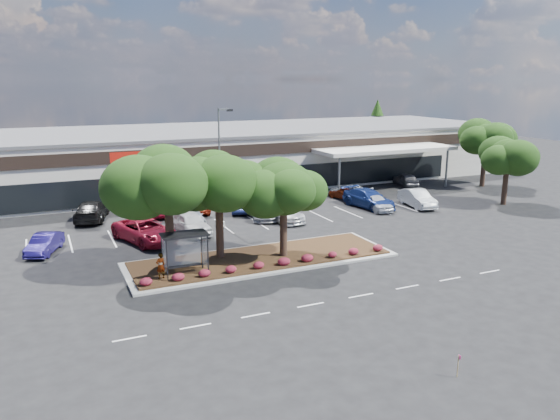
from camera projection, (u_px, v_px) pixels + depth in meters
name	position (u px, v px, depth m)	size (l,w,h in m)	color
ground	(315.00, 275.00, 34.02)	(160.00, 160.00, 0.00)	black
retail_store	(180.00, 157.00, 63.38)	(80.40, 25.20, 6.25)	white
landscape_island	(261.00, 259.00, 36.74)	(18.00, 6.00, 0.26)	#A9A9A4
lane_markings	(252.00, 233.00, 43.21)	(33.12, 20.06, 0.01)	silver
shrub_row	(274.00, 263.00, 34.79)	(17.00, 0.80, 0.50)	maroon
bus_shelter	(184.00, 241.00, 33.11)	(2.75, 1.55, 2.59)	black
island_tree_west	(168.00, 207.00, 33.84)	(7.20, 7.20, 7.89)	#193110
island_tree_mid	(219.00, 204.00, 35.92)	(6.60, 6.60, 7.32)	#193110
island_tree_east	(284.00, 209.00, 36.28)	(5.80, 5.80, 6.50)	#193110
tree_east_near	(506.00, 172.00, 52.49)	(5.60, 5.60, 6.51)	#193110
tree_east_far	(485.00, 153.00, 61.45)	(6.40, 6.40, 7.62)	#193110
conifer_north_east	(377.00, 128.00, 85.55)	(3.96, 3.96, 9.00)	#193110
person_waiting	(161.00, 266.00, 32.52)	(0.59, 0.39, 1.61)	#594C47
light_pole	(221.00, 175.00, 44.41)	(1.43, 0.66, 9.72)	#A9A9A4
survey_stake	(458.00, 363.00, 22.23)	(0.08, 0.14, 0.98)	tan
car_0	(44.00, 244.00, 38.20)	(1.45, 4.16, 1.37)	#181156
car_1	(146.00, 231.00, 40.84)	(2.84, 6.17, 1.71)	maroon
car_2	(190.00, 223.00, 43.04)	(2.01, 4.99, 1.70)	silver
car_3	(192.00, 216.00, 45.84)	(1.70, 4.22, 1.44)	#AEB1BA
car_4	(282.00, 212.00, 47.05)	(2.15, 5.28, 1.53)	silver
car_5	(264.00, 209.00, 48.08)	(2.14, 5.26, 1.53)	#9B9DA7
car_6	(369.00, 199.00, 51.80)	(2.39, 5.88, 1.71)	navy
car_7	(376.00, 202.00, 50.78)	(1.72, 4.28, 1.46)	silver
car_8	(417.00, 198.00, 52.10)	(1.74, 5.00, 1.65)	#B4B9C0
car_9	(92.00, 211.00, 47.12)	(2.40, 5.89, 1.71)	black
car_10	(160.00, 205.00, 49.03)	(1.81, 5.20, 1.71)	maroon
car_11	(192.00, 206.00, 49.73)	(2.24, 4.85, 1.35)	maroon
car_12	(191.00, 197.00, 52.76)	(2.53, 5.49, 1.52)	#4B4C52
car_13	(241.00, 203.00, 50.31)	(1.69, 4.85, 1.60)	navy
car_14	(277.00, 199.00, 51.79)	(2.29, 5.64, 1.64)	#535259
car_15	(349.00, 192.00, 55.64)	(2.00, 4.91, 1.43)	#B2B8C0
car_16	(346.00, 193.00, 55.50)	(1.56, 3.88, 1.32)	maroon
car_17	(406.00, 179.00, 62.43)	(1.79, 4.46, 1.52)	#5D5D64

